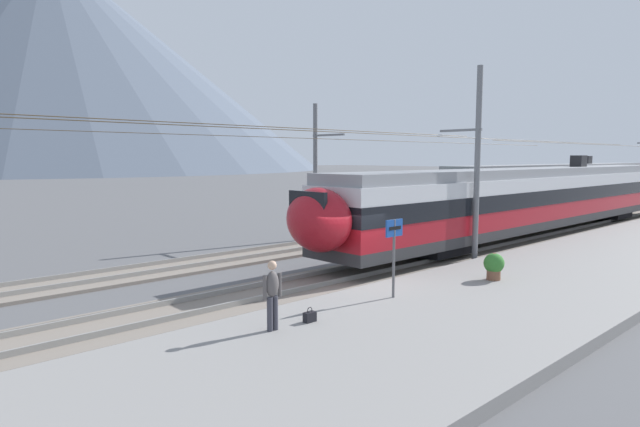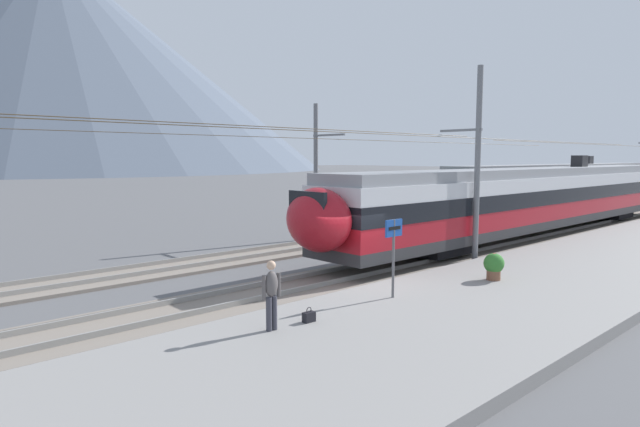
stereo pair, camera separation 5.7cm
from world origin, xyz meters
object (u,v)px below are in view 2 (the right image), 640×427
object	(u,v)px
train_near_platform	(537,197)
catenary_mast_far_side	(318,169)
platform_sign	(394,241)
catenary_mast_mid	(475,163)
train_far_track	(561,183)
potted_plant_platform_edge	(494,265)
passenger_walking	(271,292)
handbag_beside_passenger	(309,317)

from	to	relation	value
train_near_platform	catenary_mast_far_side	xyz separation A→B (m)	(-9.55, 7.61, 1.59)
train_near_platform	platform_sign	bearing A→B (deg)	-167.64
train_near_platform	platform_sign	world-z (taller)	train_near_platform
catenary_mast_mid	catenary_mast_far_side	bearing A→B (deg)	92.95
train_near_platform	catenary_mast_far_side	bearing A→B (deg)	141.44
train_far_track	potted_plant_platform_edge	world-z (taller)	train_far_track
catenary_mast_mid	passenger_walking	world-z (taller)	catenary_mast_mid
train_near_platform	catenary_mast_mid	size ratio (longest dim) A/B	0.79
train_far_track	passenger_walking	world-z (taller)	train_far_track
train_near_platform	passenger_walking	world-z (taller)	train_near_platform
catenary_mast_far_side	passenger_walking	distance (m)	16.46
train_near_platform	handbag_beside_passenger	xyz separation A→B (m)	(-20.19, -3.77, -1.78)
train_near_platform	passenger_walking	xyz separation A→B (m)	(-21.27, -3.66, -0.96)
catenary_mast_mid	potted_plant_platform_edge	size ratio (longest dim) A/B	47.97
handbag_beside_passenger	catenary_mast_far_side	bearing A→B (deg)	46.94
train_far_track	catenary_mast_mid	world-z (taller)	catenary_mast_mid
train_near_platform	catenary_mast_mid	distance (m)	9.42
catenary_mast_far_side	platform_sign	size ratio (longest dim) A/B	18.78
passenger_walking	handbag_beside_passenger	xyz separation A→B (m)	(1.08, -0.11, -0.81)
catenary_mast_mid	handbag_beside_passenger	distance (m)	11.93
potted_plant_platform_edge	train_far_track	bearing A→B (deg)	19.50
platform_sign	handbag_beside_passenger	size ratio (longest dim) A/B	6.05
train_far_track	passenger_walking	xyz separation A→B (m)	(-37.75, -9.42, -0.96)
platform_sign	passenger_walking	xyz separation A→B (m)	(-4.45, 0.03, -0.75)
catenary_mast_mid	catenary_mast_far_side	xyz separation A→B (m)	(-0.47, 9.19, -0.37)
train_far_track	passenger_walking	distance (m)	38.92
platform_sign	passenger_walking	distance (m)	4.51
train_near_platform	handbag_beside_passenger	bearing A→B (deg)	-169.42
catenary_mast_far_side	potted_plant_platform_edge	xyz separation A→B (m)	(-3.02, -12.14, -2.98)
passenger_walking	handbag_beside_passenger	distance (m)	1.36
catenary_mast_far_side	handbag_beside_passenger	bearing A→B (deg)	-133.06
catenary_mast_far_side	platform_sign	world-z (taller)	catenary_mast_far_side
catenary_mast_mid	catenary_mast_far_side	world-z (taller)	catenary_mast_mid
potted_plant_platform_edge	train_near_platform	bearing A→B (deg)	19.81
catenary_mast_mid	platform_sign	distance (m)	8.32
train_near_platform	handbag_beside_passenger	world-z (taller)	train_near_platform
train_far_track	potted_plant_platform_edge	bearing A→B (deg)	-160.50
passenger_walking	handbag_beside_passenger	world-z (taller)	passenger_walking
catenary_mast_mid	train_near_platform	bearing A→B (deg)	9.87
catenary_mast_far_side	passenger_walking	xyz separation A→B (m)	(-11.72, -11.27, -2.56)
catenary_mast_mid	platform_sign	size ratio (longest dim) A/B	18.78
catenary_mast_mid	platform_sign	bearing A→B (deg)	-164.78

